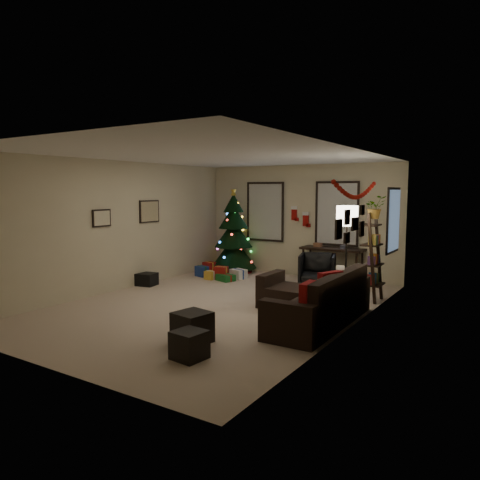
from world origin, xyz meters
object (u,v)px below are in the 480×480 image
object	(u,v)px
sofa	(315,303)
bookshelf	(374,259)
desk	(332,252)
desk_chair	(317,270)
christmas_tree	(234,237)

from	to	relation	value
sofa	bookshelf	xyz separation A→B (m)	(0.44, 1.77, 0.54)
desk	sofa	bearing A→B (deg)	-73.92
desk_chair	bookshelf	world-z (taller)	bookshelf
sofa	desk	bearing A→B (deg)	106.08
sofa	desk	size ratio (longest dim) A/B	1.77
christmas_tree	desk	size ratio (longest dim) A/B	1.52
desk_chair	bookshelf	distance (m)	1.68
christmas_tree	desk_chair	bearing A→B (deg)	-10.31
christmas_tree	desk_chair	world-z (taller)	christmas_tree
sofa	bookshelf	size ratio (longest dim) A/B	1.52
desk	desk_chair	bearing A→B (deg)	-98.20
sofa	christmas_tree	bearing A→B (deg)	139.74
christmas_tree	bookshelf	xyz separation A→B (m)	(3.93, -1.18, -0.10)
sofa	bookshelf	bearing A→B (deg)	76.10
christmas_tree	sofa	xyz separation A→B (m)	(3.49, -2.95, -0.64)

